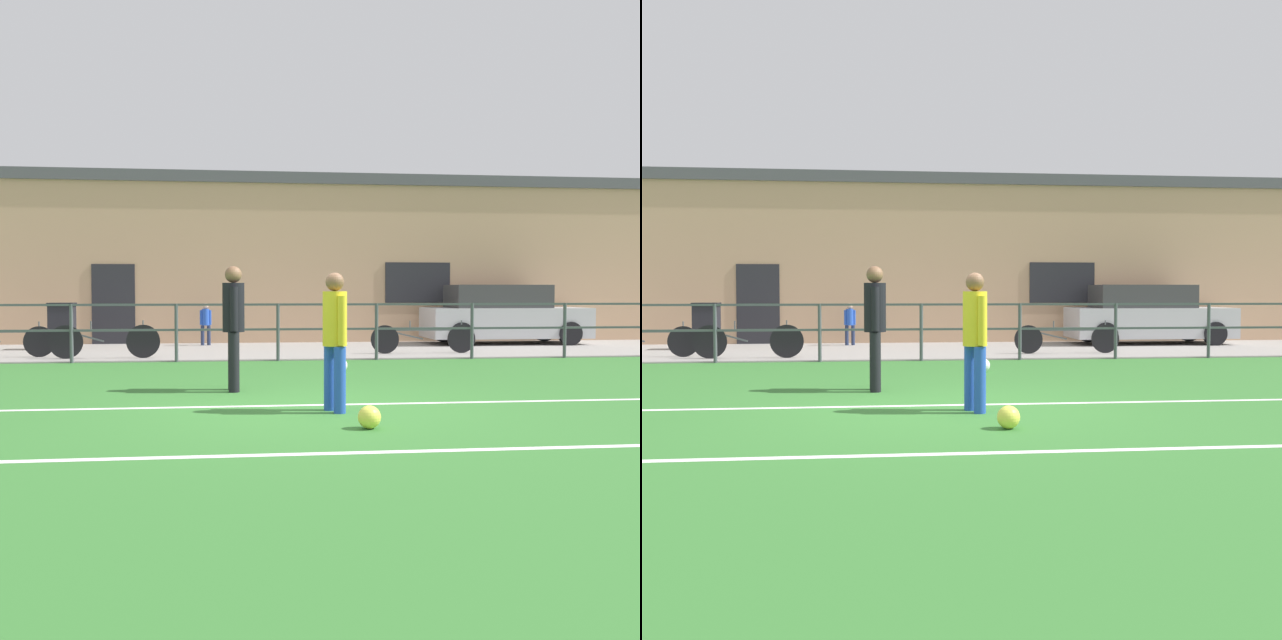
% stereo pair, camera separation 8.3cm
% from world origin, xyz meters
% --- Properties ---
extents(ground, '(60.00, 44.00, 0.04)m').
position_xyz_m(ground, '(0.00, 0.00, -0.02)').
color(ground, '#33702D').
extents(field_line_touchline, '(36.00, 0.11, 0.00)m').
position_xyz_m(field_line_touchline, '(0.00, 0.21, 0.00)').
color(field_line_touchline, white).
rests_on(field_line_touchline, ground).
extents(field_line_hash, '(36.00, 0.11, 0.00)m').
position_xyz_m(field_line_hash, '(0.00, -2.48, 0.00)').
color(field_line_hash, white).
rests_on(field_line_hash, ground).
extents(pavement_strip, '(48.00, 5.00, 0.02)m').
position_xyz_m(pavement_strip, '(0.00, 8.50, 0.01)').
color(pavement_strip, gray).
rests_on(pavement_strip, ground).
extents(perimeter_fence, '(36.07, 0.07, 1.15)m').
position_xyz_m(perimeter_fence, '(0.00, 6.00, 0.75)').
color(perimeter_fence, '#474C51').
rests_on(perimeter_fence, ground).
extents(clubhouse_facade, '(28.00, 2.56, 4.57)m').
position_xyz_m(clubhouse_facade, '(-0.00, 12.20, 2.29)').
color(clubhouse_facade, tan).
rests_on(clubhouse_facade, ground).
extents(player_goalkeeper, '(0.31, 0.48, 1.74)m').
position_xyz_m(player_goalkeeper, '(-0.88, 1.62, 0.99)').
color(player_goalkeeper, black).
rests_on(player_goalkeeper, ground).
extents(player_striker, '(0.28, 0.42, 1.60)m').
position_xyz_m(player_striker, '(0.28, -0.30, 0.91)').
color(player_striker, blue).
rests_on(player_striker, ground).
extents(soccer_ball_match, '(0.24, 0.24, 0.24)m').
position_xyz_m(soccer_ball_match, '(0.49, -1.40, 0.12)').
color(soccer_ball_match, '#E5E04C').
rests_on(soccer_ball_match, ground).
extents(soccer_ball_spare, '(0.24, 0.24, 0.24)m').
position_xyz_m(soccer_ball_spare, '(0.95, 3.80, 0.12)').
color(soccer_ball_spare, white).
rests_on(soccer_ball_spare, ground).
extents(spectator_child, '(0.29, 0.19, 1.07)m').
position_xyz_m(spectator_child, '(-1.59, 10.22, 0.63)').
color(spectator_child, '#232D4C').
rests_on(spectator_child, pavement_strip).
extents(parked_car_red, '(4.19, 1.77, 1.54)m').
position_xyz_m(parked_car_red, '(6.13, 9.94, 0.75)').
color(parked_car_red, '#B7B7BC').
rests_on(parked_car_red, pavement_strip).
extents(bicycle_parked_0, '(2.17, 0.04, 0.74)m').
position_xyz_m(bicycle_parked_0, '(-5.68, 7.20, 0.36)').
color(bicycle_parked_0, black).
rests_on(bicycle_parked_0, pavement_strip).
extents(bicycle_parked_1, '(2.23, 0.04, 0.78)m').
position_xyz_m(bicycle_parked_1, '(-3.50, 6.74, 0.38)').
color(bicycle_parked_1, black).
rests_on(bicycle_parked_1, pavement_strip).
extents(bicycle_parked_2, '(2.36, 0.04, 0.73)m').
position_xyz_m(bicycle_parked_2, '(3.28, 7.20, 0.35)').
color(bicycle_parked_2, black).
rests_on(bicycle_parked_2, pavement_strip).
extents(trash_bin_0, '(0.59, 0.50, 1.10)m').
position_xyz_m(trash_bin_0, '(-4.90, 9.23, 0.58)').
color(trash_bin_0, black).
rests_on(trash_bin_0, pavement_strip).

